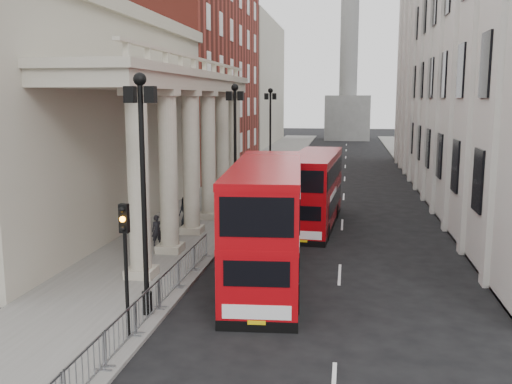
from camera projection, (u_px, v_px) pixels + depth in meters
ground at (119, 371)px, 16.05m from camera, size 260.00×260.00×0.00m
sidewalk_west at (230, 193)px, 45.73m from camera, size 6.00×140.00×0.12m
sidewalk_east at (444, 199)px, 43.14m from camera, size 3.00×140.00×0.12m
kerb at (267, 194)px, 45.27m from camera, size 0.20×140.00×0.14m
portico_building at (67, 125)px, 34.25m from camera, size 9.00×28.00×12.00m
brick_building at (196, 66)px, 62.65m from camera, size 9.00×32.00×22.00m
west_building_far at (247, 83)px, 93.98m from camera, size 9.00×30.00×20.00m
east_building at (483, 32)px, 42.66m from camera, size 8.00×55.00×25.00m
monument_column at (349, 50)px, 102.10m from camera, size 8.00×8.00×54.20m
lamp_post_south at (143, 179)px, 19.24m from camera, size 1.05×0.44×8.32m
lamp_post_mid at (235, 142)px, 34.82m from camera, size 1.05×0.44×8.32m
lamp_post_north at (270, 129)px, 50.40m from camera, size 1.05×0.44×8.32m
traffic_light at (125, 246)px, 17.55m from camera, size 0.28×0.33×4.30m
crowd_barriers at (135, 318)px, 18.17m from camera, size 0.50×18.75×1.10m
bus_near at (267, 219)px, 23.87m from camera, size 3.69×11.61×4.93m
bus_far at (315, 189)px, 33.92m from camera, size 3.04×10.19×4.34m
pedestrian_a at (157, 231)px, 29.06m from camera, size 0.69×0.64×1.59m
pedestrian_b at (194, 204)px, 36.23m from camera, size 0.94×0.82×1.65m
pedestrian_c at (186, 211)px, 33.66m from camera, size 0.99×0.81×1.75m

